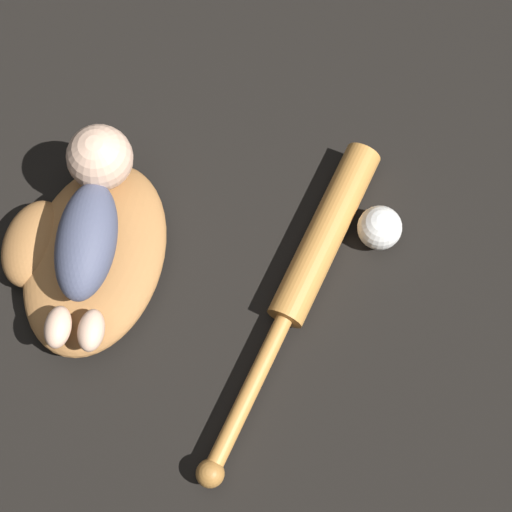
{
  "coord_description": "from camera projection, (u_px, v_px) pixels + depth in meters",
  "views": [
    {
      "loc": [
        -0.24,
        -0.44,
        1.34
      ],
      "look_at": [
        0.16,
        -0.26,
        0.07
      ],
      "focal_mm": 60.0,
      "sensor_mm": 36.0,
      "label": 1
    }
  ],
  "objects": [
    {
      "name": "baby_figure",
      "position": [
        91.0,
        213.0,
        1.31
      ],
      "size": [
        0.35,
        0.19,
        0.1
      ],
      "color": "#4C516B",
      "rests_on": "baseball_glove"
    },
    {
      "name": "ground_plane",
      "position": [
        72.0,
        291.0,
        1.39
      ],
      "size": [
        6.0,
        6.0,
        0.0
      ],
      "primitive_type": "plane",
      "color": "black"
    },
    {
      "name": "baseball_glove",
      "position": [
        85.0,
        255.0,
        1.38
      ],
      "size": [
        0.37,
        0.3,
        0.07
      ],
      "color": "#A8703D",
      "rests_on": "ground"
    },
    {
      "name": "baseball",
      "position": [
        380.0,
        228.0,
        1.39
      ],
      "size": [
        0.07,
        0.07,
        0.07
      ],
      "color": "white",
      "rests_on": "ground"
    },
    {
      "name": "baseball_bat",
      "position": [
        309.0,
        266.0,
        1.38
      ],
      "size": [
        0.61,
        0.07,
        0.06
      ],
      "color": "#C6843D",
      "rests_on": "ground"
    }
  ]
}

